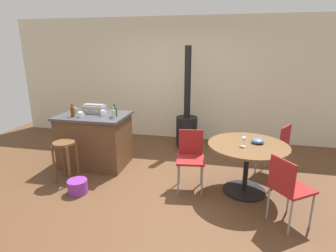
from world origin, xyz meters
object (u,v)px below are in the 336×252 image
Objects in this scene: kitchen_island at (95,140)px; bottle_0 at (114,114)px; wood_stove at (187,124)px; wine_glass at (244,139)px; toolbox at (94,109)px; bottle_1 at (115,112)px; cup_0 at (75,110)px; serving_bowl at (258,141)px; folding_chair_far at (288,186)px; cup_2 at (81,115)px; dining_table at (247,155)px; folding_chair_near at (191,155)px; folding_chair_left at (277,146)px; plastic_bucket at (78,187)px; cup_1 at (103,113)px; wooden_stool at (65,153)px; bottle_2 at (72,112)px.

kitchen_island is 0.71m from bottle_0.
wine_glass is (1.04, -1.73, 0.34)m from wood_stove.
toolbox is 1.85× the size of bottle_1.
kitchen_island is 6.30× the size of bottle_0.
serving_bowl is (3.12, -0.47, -0.19)m from cup_0.
cup_2 is at bearing 163.01° from folding_chair_far.
folding_chair_far is at bearing -59.28° from dining_table.
wood_stove is (-0.30, 1.67, -0.02)m from folding_chair_near.
folding_chair_left is at bearing 52.96° from wine_glass.
serving_bowl reaches higher than plastic_bucket.
cup_1 is 0.36m from cup_2.
cup_0 reaches higher than kitchen_island.
wine_glass is (2.55, -0.67, -0.15)m from toolbox.
cup_1 is at bearing -177.95° from bottle_1.
folding_chair_left reaches higher than wooden_stool.
folding_chair_near is 8.22× the size of cup_0.
plastic_bucket is at bearing -78.21° from toolbox.
folding_chair_near is 0.81m from wine_glass.
bottle_2 is (-0.69, -0.17, 0.01)m from bottle_1.
bottle_0 is at bearing 174.26° from serving_bowl.
toolbox is at bearing 157.25° from folding_chair_far.
wood_stove is at bearing 120.89° from wine_glass.
wooden_stool is at bearing 139.19° from plastic_bucket.
wood_stove is at bearing 128.55° from serving_bowl.
cup_2 is (-0.54, -0.16, -0.04)m from bottle_1.
folding_chair_far is 7.06× the size of cup_2.
cup_0 is 0.37× the size of plastic_bucket.
serving_bowl is at bearing 14.18° from plastic_bucket.
plastic_bucket is at bearing 177.06° from folding_chair_far.
wine_glass is at bearing 128.94° from folding_chair_far.
folding_chair_far is at bearing -16.99° from cup_2.
wine_glass is (2.68, 0.15, 0.37)m from wooden_stool.
bottle_1 is 1.72× the size of cup_2.
kitchen_island is at bearing -73.63° from toolbox.
folding_chair_far is 0.87m from serving_bowl.
wood_stove is at bearing 40.83° from cup_2.
cup_2 is (-0.09, -0.32, -0.03)m from toolbox.
wooden_stool is 0.96m from cup_0.
plastic_bucket is (-0.22, -0.97, -0.91)m from bottle_1.
bottle_2 is 2.09× the size of cup_0.
kitchen_island is at bearing 172.18° from serving_bowl.
cup_1 is 0.78× the size of wine_glass.
bottle_0 reaches higher than folding_chair_far.
bottle_2 is (-3.36, -0.42, 0.50)m from folding_chair_left.
folding_chair_near reaches higher than folding_chair_far.
dining_table is 10.53× the size of cup_0.
wooden_stool is (-0.16, -0.70, 0.01)m from kitchen_island.
wooden_stool is 0.58× the size of dining_table.
folding_chair_left is 3.42m from bottle_2.
wood_stove is 2.16m from cup_2.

